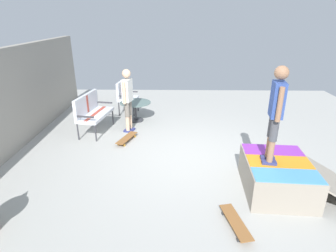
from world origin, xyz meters
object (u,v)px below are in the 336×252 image
(patio_chair_near_house, at_px, (125,95))
(skateboard_by_bench, at_px, (127,138))
(skate_ramp, at_px, (279,176))
(patio_bench, at_px, (91,110))
(person_watching, at_px, (128,96))
(skateboard_spare, at_px, (236,222))
(person_skater, at_px, (276,109))
(patio_table, at_px, (136,108))

(patio_chair_near_house, bearing_deg, skateboard_by_bench, -169.84)
(patio_chair_near_house, relative_size, skateboard_by_bench, 1.24)
(skate_ramp, xyz_separation_m, patio_bench, (2.64, 4.03, 0.32))
(skate_ramp, bearing_deg, person_watching, 48.62)
(patio_chair_near_house, height_order, skateboard_spare, patio_chair_near_house)
(skateboard_by_bench, bearing_deg, patio_bench, 58.55)
(skateboard_by_bench, bearing_deg, person_skater, -126.11)
(skateboard_spare, bearing_deg, skateboard_by_bench, 35.04)
(patio_chair_near_house, xyz_separation_m, person_watching, (-1.48, -0.35, 0.36))
(person_skater, bearing_deg, patio_table, 38.10)
(patio_table, bearing_deg, skate_ramp, -139.56)
(patio_table, relative_size, skateboard_by_bench, 1.10)
(patio_bench, height_order, person_watching, person_watching)
(patio_chair_near_house, height_order, person_skater, person_skater)
(patio_bench, height_order, skateboard_spare, patio_bench)
(skate_ramp, bearing_deg, skateboard_spare, 135.33)
(patio_chair_near_house, height_order, patio_table, patio_chair_near_house)
(skate_ramp, bearing_deg, person_skater, 92.47)
(skate_ramp, bearing_deg, patio_chair_near_house, 39.19)
(patio_bench, relative_size, skateboard_by_bench, 1.61)
(skateboard_by_bench, relative_size, skateboard_spare, 1.00)
(skate_ramp, distance_m, patio_chair_near_house, 5.39)
(patio_chair_near_house, height_order, skateboard_by_bench, patio_chair_near_house)
(patio_bench, bearing_deg, patio_chair_near_house, -22.21)
(patio_chair_near_house, relative_size, skateboard_spare, 1.24)
(patio_bench, xyz_separation_m, patio_chair_near_house, (1.53, -0.63, -0.00))
(person_watching, xyz_separation_m, skateboard_spare, (-3.63, -2.12, -0.89))
(skateboard_by_bench, bearing_deg, patio_chair_near_house, 10.16)
(skateboard_by_bench, bearing_deg, skateboard_spare, -144.96)
(patio_table, height_order, skateboard_spare, patio_table)
(skate_ramp, height_order, patio_table, skate_ramp)
(patio_table, distance_m, person_watching, 0.98)
(skate_ramp, distance_m, skateboard_spare, 1.34)
(person_skater, bearing_deg, patio_bench, 55.08)
(patio_bench, relative_size, skateboard_spare, 1.60)
(person_watching, bearing_deg, skate_ramp, -131.38)
(patio_table, bearing_deg, patio_bench, 128.87)
(person_watching, bearing_deg, patio_table, -5.70)
(skate_ramp, relative_size, person_skater, 1.19)
(person_watching, distance_m, skateboard_spare, 4.30)
(patio_bench, distance_m, person_skater, 4.72)
(person_watching, bearing_deg, patio_bench, 92.91)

